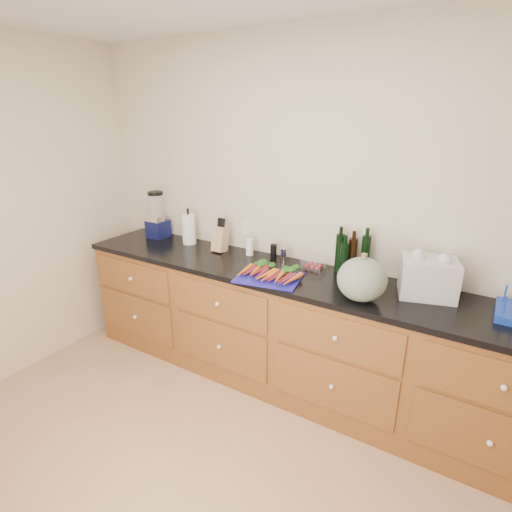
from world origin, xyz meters
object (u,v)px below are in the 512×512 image
Objects in this scene: knife_block at (220,239)px; tomato_box at (314,264)px; cutting_board at (269,277)px; blender_appliance at (157,218)px; paper_towel at (189,229)px; carrots at (271,272)px; squash at (362,279)px.

tomato_box is (0.83, 0.03, -0.07)m from knife_block.
knife_block reaches higher than cutting_board.
tomato_box is at bearing 2.08° from knife_block.
blender_appliance reaches higher than paper_towel.
carrots is 0.98× the size of blender_appliance.
blender_appliance is at bearing -179.55° from tomato_box.
tomato_box reaches higher than carrots.
paper_towel is at bearing 0.35° from blender_appliance.
cutting_board is 2.78× the size of tomato_box.
blender_appliance is (-2.01, 0.32, 0.05)m from squash.
carrots reaches higher than cutting_board.
cutting_board is 0.71m from knife_block.
squash is 1.91× the size of tomato_box.
paper_towel is at bearing 162.03° from cutting_board.
carrots is 0.69m from knife_block.
squash is 1.32m from knife_block.
squash reaches higher than tomato_box.
paper_towel is 1.28× the size of knife_block.
tomato_box is at bearing 0.49° from paper_towel.
paper_towel is at bearing 163.75° from carrots.
paper_towel is 1.18m from tomato_box.
blender_appliance reaches higher than tomato_box.
tomato_box is (0.19, 0.33, 0.03)m from cutting_board.
paper_towel reaches higher than knife_block.
knife_block is (0.35, -0.02, -0.03)m from paper_towel.
squash reaches higher than knife_block.
cutting_board is 0.38m from tomato_box.
knife_block is (0.72, -0.02, -0.08)m from blender_appliance.
tomato_box is (-0.46, 0.33, -0.10)m from squash.
knife_block is at bearing -1.40° from blender_appliance.
paper_towel is 0.35m from knife_block.
knife_block reaches higher than tomato_box.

